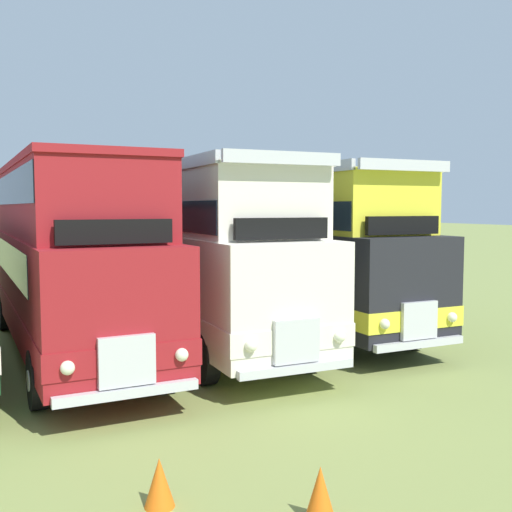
{
  "coord_description": "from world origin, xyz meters",
  "views": [
    {
      "loc": [
        4.24,
        -14.59,
        3.5
      ],
      "look_at": [
        11.57,
        0.1,
        2.16
      ],
      "focal_mm": 42.3,
      "sensor_mm": 36.0,
      "label": 1
    }
  ],
  "objects": [
    {
      "name": "bus_seventh_in_row",
      "position": [
        6.55,
        0.24,
        2.47
      ],
      "size": [
        2.62,
        11.18,
        4.49
      ],
      "color": "maroon",
      "rests_on": "ground"
    },
    {
      "name": "bus_eighth_in_row",
      "position": [
        9.83,
        -0.26,
        2.36
      ],
      "size": [
        2.92,
        10.22,
        4.52
      ],
      "color": "silver",
      "rests_on": "ground"
    },
    {
      "name": "bus_ninth_in_row",
      "position": [
        13.11,
        0.22,
        2.36
      ],
      "size": [
        2.82,
        10.07,
        4.52
      ],
      "color": "black",
      "rests_on": "ground"
    },
    {
      "name": "cone_mid_row",
      "position": [
        6.26,
        -8.02,
        0.29
      ],
      "size": [
        0.36,
        0.36,
        0.59
      ],
      "primitive_type": "cone",
      "color": "orange",
      "rests_on": "ground"
    },
    {
      "name": "cone_near_end",
      "position": [
        7.76,
        -9.13,
        0.32
      ],
      "size": [
        0.36,
        0.36,
        0.63
      ],
      "primitive_type": "cone",
      "color": "orange",
      "rests_on": "ground"
    }
  ]
}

